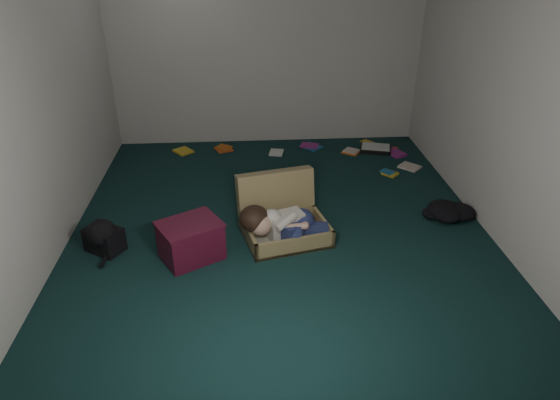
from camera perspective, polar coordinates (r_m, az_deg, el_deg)
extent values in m
plane|color=black|center=(4.97, -0.12, -2.72)|extent=(4.50, 4.50, 0.00)
plane|color=silver|center=(6.62, -1.54, 17.36)|extent=(4.50, 0.00, 4.50)
plane|color=silver|center=(2.38, 3.60, -3.94)|extent=(4.50, 0.00, 4.50)
plane|color=silver|center=(4.75, -25.41, 10.17)|extent=(0.00, 4.50, 4.50)
plane|color=silver|center=(4.99, 23.93, 11.26)|extent=(0.00, 4.50, 4.50)
cube|color=#978453|center=(4.68, 0.78, -3.67)|extent=(0.86, 0.70, 0.17)
cube|color=beige|center=(4.70, 0.78, -4.12)|extent=(0.78, 0.62, 0.02)
cube|color=#978453|center=(4.88, -0.48, 0.25)|extent=(0.79, 0.40, 0.56)
cube|color=beige|center=(4.61, 0.62, -2.84)|extent=(0.37, 0.29, 0.24)
sphere|color=tan|center=(4.49, -2.20, -2.82)|extent=(0.20, 0.20, 0.20)
ellipsoid|color=black|center=(4.51, -2.94, -2.12)|extent=(0.27, 0.28, 0.24)
ellipsoid|color=navy|center=(4.66, 2.47, -2.46)|extent=(0.25, 0.28, 0.24)
cube|color=navy|center=(4.55, 1.95, -3.48)|extent=(0.31, 0.28, 0.15)
cube|color=navy|center=(4.60, 3.89, -3.51)|extent=(0.27, 0.15, 0.12)
sphere|color=white|center=(4.67, 4.92, -3.33)|extent=(0.12, 0.12, 0.12)
sphere|color=white|center=(4.62, 5.26, -3.91)|extent=(0.11, 0.11, 0.11)
cylinder|color=tan|center=(4.48, 1.83, -3.09)|extent=(0.21, 0.11, 0.07)
cube|color=#4A0F22|center=(4.47, -10.14, -4.71)|extent=(0.62, 0.58, 0.33)
cube|color=#4A0F22|center=(4.37, -10.34, -2.77)|extent=(0.65, 0.60, 0.02)
cube|color=black|center=(6.76, 10.86, 5.79)|extent=(0.47, 0.40, 0.05)
cube|color=white|center=(6.75, 10.88, 6.01)|extent=(0.42, 0.35, 0.01)
cube|color=gold|center=(6.72, -10.99, 5.48)|extent=(0.21, 0.16, 0.02)
cube|color=#CE4D1B|center=(6.71, -6.45, 5.81)|extent=(0.26, 0.25, 0.02)
cube|color=white|center=(6.55, -0.42, 5.43)|extent=(0.21, 0.24, 0.02)
cube|color=#1B6797|center=(6.76, 3.60, 6.11)|extent=(0.22, 0.25, 0.02)
cube|color=#CD5E18|center=(6.64, 8.13, 5.47)|extent=(0.26, 0.24, 0.02)
cube|color=#237820|center=(6.90, 10.15, 6.21)|extent=(0.22, 0.17, 0.02)
cube|color=#97257D|center=(6.70, 13.03, 5.21)|extent=(0.26, 0.26, 0.02)
cube|color=beige|center=(6.35, 14.61, 3.69)|extent=(0.19, 0.23, 0.02)
cube|color=gold|center=(6.11, 12.44, 2.93)|extent=(0.23, 0.26, 0.02)
cube|color=#CE4D1B|center=(6.85, 12.28, 5.80)|extent=(0.26, 0.23, 0.02)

